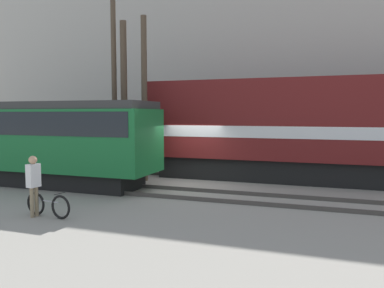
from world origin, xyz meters
The scene contains 11 objects.
ground_plane centered at (0.00, 0.00, 0.00)m, with size 120.00×120.00×0.00m, color gray.
track_near centered at (0.00, -1.71, 0.07)m, with size 60.00×1.50×0.14m.
track_far centered at (0.00, 2.77, 0.07)m, with size 60.00×1.50×0.14m.
building_backdrop centered at (0.00, 10.72, 5.74)m, with size 36.86×6.00×11.48m.
freight_locomotive centered at (6.07, 2.77, 2.35)m, with size 16.91×3.04×5.05m.
streetcar centered at (-6.71, -1.71, 1.97)m, with size 11.94×2.54×3.45m.
bicycle centered at (-2.08, -5.74, 0.35)m, with size 1.66×0.44×0.75m.
person centered at (-2.48, -5.84, 1.08)m, with size 0.26×0.38×1.77m.
utility_pole_left centered at (-3.58, 0.53, 4.49)m, with size 0.23×0.23×8.97m.
utility_pole_center centered at (-3.09, 0.53, 3.53)m, with size 0.29×0.29×7.05m.
utility_pole_right centered at (-2.09, 0.53, 3.60)m, with size 0.26×0.26×7.20m.
Camera 1 is at (5.31, -14.36, 2.97)m, focal length 35.00 mm.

